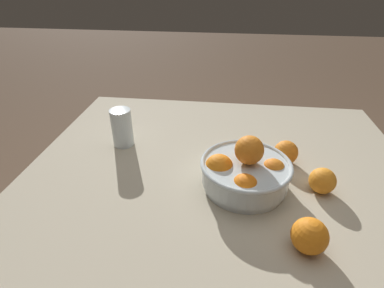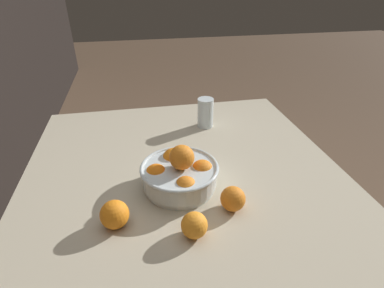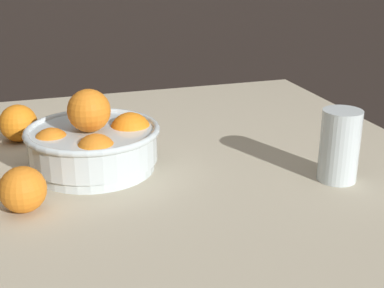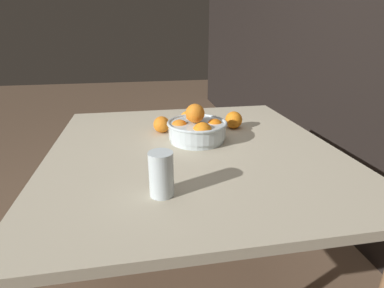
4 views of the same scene
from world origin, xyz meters
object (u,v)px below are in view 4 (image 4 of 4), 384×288
object	(u,v)px
fruit_bowl	(197,129)
juice_glass	(161,177)
orange_loose_near_bowl	(234,120)
orange_loose_front	(188,118)
orange_loose_aside	(162,125)

from	to	relation	value
fruit_bowl	juice_glass	distance (m)	0.44
fruit_bowl	orange_loose_near_bowl	distance (m)	0.24
fruit_bowl	orange_loose_near_bowl	size ratio (longest dim) A/B	3.13
orange_loose_front	juice_glass	bearing A→B (deg)	-15.80
juice_glass	orange_loose_near_bowl	bearing A→B (deg)	144.87
fruit_bowl	juice_glass	size ratio (longest dim) A/B	1.92
fruit_bowl	orange_loose_near_bowl	bearing A→B (deg)	123.63
juice_glass	orange_loose_aside	size ratio (longest dim) A/B	1.75
orange_loose_near_bowl	orange_loose_aside	bearing A→B (deg)	-89.54
orange_loose_front	orange_loose_aside	world-z (taller)	orange_loose_aside
juice_glass	orange_loose_front	size ratio (longest dim) A/B	1.82
orange_loose_near_bowl	orange_loose_aside	size ratio (longest dim) A/B	1.07
fruit_bowl	orange_loose_near_bowl	world-z (taller)	fruit_bowl
fruit_bowl	orange_loose_front	size ratio (longest dim) A/B	3.48
orange_loose_aside	orange_loose_near_bowl	bearing A→B (deg)	90.46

